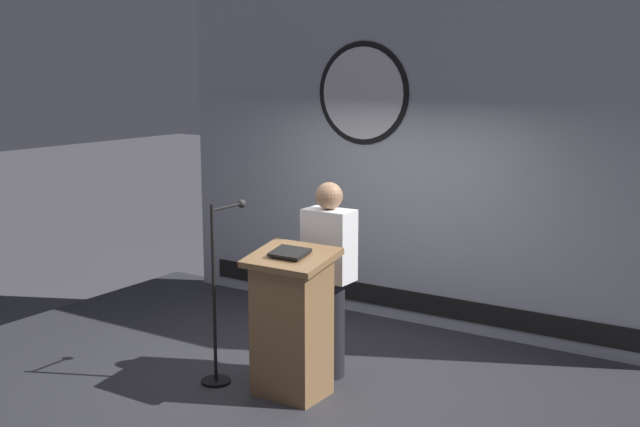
% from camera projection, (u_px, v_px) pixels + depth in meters
% --- Properties ---
extents(ground_plane, '(40.00, 40.00, 0.00)m').
position_uv_depth(ground_plane, '(296.00, 411.00, 6.63)').
color(ground_plane, '#4C4C51').
extents(stage_platform, '(6.40, 4.00, 0.30)m').
position_uv_depth(stage_platform, '(296.00, 394.00, 6.60)').
color(stage_platform, '#333338').
rests_on(stage_platform, ground).
extents(banner_display, '(5.15, 0.12, 3.55)m').
position_uv_depth(banner_display, '(403.00, 144.00, 7.78)').
color(banner_display, '#B2B7C1').
rests_on(banner_display, stage_platform).
extents(podium, '(0.64, 0.50, 1.17)m').
position_uv_depth(podium, '(292.00, 324.00, 6.12)').
color(podium, olive).
rests_on(podium, stage_platform).
extents(speaker_person, '(0.40, 0.26, 1.61)m').
position_uv_depth(speaker_person, '(329.00, 279.00, 6.46)').
color(speaker_person, black).
rests_on(speaker_person, stage_platform).
extents(microphone_stand, '(0.24, 0.53, 1.47)m').
position_uv_depth(microphone_stand, '(219.00, 320.00, 6.40)').
color(microphone_stand, black).
rests_on(microphone_stand, stage_platform).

